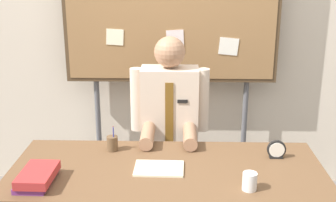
{
  "coord_description": "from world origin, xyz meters",
  "views": [
    {
      "loc": [
        0.07,
        -2.32,
        1.9
      ],
      "look_at": [
        0.0,
        0.19,
        1.09
      ],
      "focal_mm": 47.13,
      "sensor_mm": 36.0,
      "label": 1
    }
  ],
  "objects_px": {
    "bulletin_board": "(171,15)",
    "coffee_mug": "(250,181)",
    "book_stack": "(37,177)",
    "person": "(170,140)",
    "open_notebook": "(159,168)",
    "desk_clock": "(276,150)",
    "pen_holder": "(112,143)",
    "desk": "(167,181)"
  },
  "relations": [
    {
      "from": "bulletin_board",
      "to": "coffee_mug",
      "type": "xyz_separation_m",
      "value": [
        0.44,
        -1.34,
        -0.7
      ]
    },
    {
      "from": "book_stack",
      "to": "open_notebook",
      "type": "relative_size",
      "value": 1.08
    },
    {
      "from": "person",
      "to": "pen_holder",
      "type": "xyz_separation_m",
      "value": [
        -0.35,
        -0.38,
        0.13
      ]
    },
    {
      "from": "open_notebook",
      "to": "coffee_mug",
      "type": "xyz_separation_m",
      "value": [
        0.49,
        -0.22,
        0.04
      ]
    },
    {
      "from": "coffee_mug",
      "to": "desk_clock",
      "type": "bearing_deg",
      "value": 60.73
    },
    {
      "from": "pen_holder",
      "to": "desk",
      "type": "bearing_deg",
      "value": -34.14
    },
    {
      "from": "book_stack",
      "to": "desk",
      "type": "bearing_deg",
      "value": 16.03
    },
    {
      "from": "person",
      "to": "open_notebook",
      "type": "relative_size",
      "value": 4.96
    },
    {
      "from": "desk_clock",
      "to": "bulletin_board",
      "type": "bearing_deg",
      "value": 124.92
    },
    {
      "from": "book_stack",
      "to": "coffee_mug",
      "type": "distance_m",
      "value": 1.14
    },
    {
      "from": "person",
      "to": "open_notebook",
      "type": "height_order",
      "value": "person"
    },
    {
      "from": "book_stack",
      "to": "open_notebook",
      "type": "height_order",
      "value": "book_stack"
    },
    {
      "from": "person",
      "to": "book_stack",
      "type": "distance_m",
      "value": 1.08
    },
    {
      "from": "open_notebook",
      "to": "pen_holder",
      "type": "distance_m",
      "value": 0.41
    },
    {
      "from": "bulletin_board",
      "to": "book_stack",
      "type": "height_order",
      "value": "bulletin_board"
    },
    {
      "from": "desk_clock",
      "to": "pen_holder",
      "type": "height_order",
      "value": "pen_holder"
    },
    {
      "from": "desk",
      "to": "desk_clock",
      "type": "distance_m",
      "value": 0.69
    },
    {
      "from": "desk",
      "to": "book_stack",
      "type": "xyz_separation_m",
      "value": [
        -0.7,
        -0.2,
        0.12
      ]
    },
    {
      "from": "coffee_mug",
      "to": "open_notebook",
      "type": "bearing_deg",
      "value": 155.58
    },
    {
      "from": "desk",
      "to": "desk_clock",
      "type": "xyz_separation_m",
      "value": [
        0.66,
        0.15,
        0.13
      ]
    },
    {
      "from": "pen_holder",
      "to": "open_notebook",
      "type": "bearing_deg",
      "value": -40.22
    },
    {
      "from": "open_notebook",
      "to": "pen_holder",
      "type": "xyz_separation_m",
      "value": [
        -0.31,
        0.26,
        0.04
      ]
    },
    {
      "from": "desk",
      "to": "coffee_mug",
      "type": "bearing_deg",
      "value": -28.7
    },
    {
      "from": "person",
      "to": "bulletin_board",
      "type": "bearing_deg",
      "value": 90.02
    },
    {
      "from": "desk_clock",
      "to": "coffee_mug",
      "type": "relative_size",
      "value": 1.18
    },
    {
      "from": "desk",
      "to": "pen_holder",
      "type": "relative_size",
      "value": 11.43
    },
    {
      "from": "coffee_mug",
      "to": "person",
      "type": "bearing_deg",
      "value": 117.17
    },
    {
      "from": "bulletin_board",
      "to": "coffee_mug",
      "type": "relative_size",
      "value": 21.36
    },
    {
      "from": "book_stack",
      "to": "desk_clock",
      "type": "distance_m",
      "value": 1.41
    },
    {
      "from": "person",
      "to": "open_notebook",
      "type": "bearing_deg",
      "value": -94.19
    },
    {
      "from": "coffee_mug",
      "to": "pen_holder",
      "type": "relative_size",
      "value": 0.6
    },
    {
      "from": "desk",
      "to": "coffee_mug",
      "type": "relative_size",
      "value": 18.9
    },
    {
      "from": "desk_clock",
      "to": "coffee_mug",
      "type": "xyz_separation_m",
      "value": [
        -0.22,
        -0.4,
        -0.0
      ]
    },
    {
      "from": "book_stack",
      "to": "coffee_mug",
      "type": "height_order",
      "value": "coffee_mug"
    },
    {
      "from": "desk",
      "to": "open_notebook",
      "type": "bearing_deg",
      "value": -156.8
    },
    {
      "from": "book_stack",
      "to": "pen_holder",
      "type": "distance_m",
      "value": 0.56
    },
    {
      "from": "open_notebook",
      "to": "desk",
      "type": "bearing_deg",
      "value": 23.2
    },
    {
      "from": "coffee_mug",
      "to": "desk",
      "type": "bearing_deg",
      "value": 151.3
    },
    {
      "from": "open_notebook",
      "to": "desk_clock",
      "type": "distance_m",
      "value": 0.73
    },
    {
      "from": "person",
      "to": "desk_clock",
      "type": "relative_size",
      "value": 12.3
    },
    {
      "from": "person",
      "to": "book_stack",
      "type": "relative_size",
      "value": 4.58
    },
    {
      "from": "person",
      "to": "book_stack",
      "type": "height_order",
      "value": "person"
    }
  ]
}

